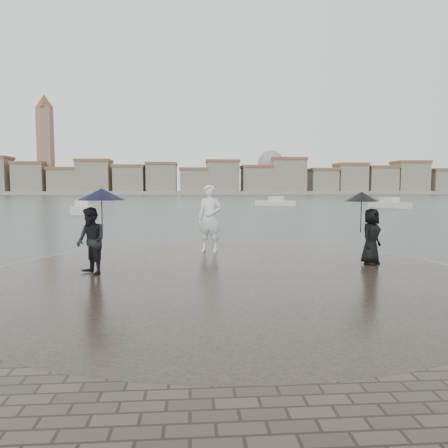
{
  "coord_description": "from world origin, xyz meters",
  "views": [
    {
      "loc": [
        -0.86,
        -6.77,
        2.41
      ],
      "look_at": [
        0.0,
        4.8,
        1.45
      ],
      "focal_mm": 35.0,
      "sensor_mm": 36.0,
      "label": 1
    }
  ],
  "objects": [
    {
      "name": "ground",
      "position": [
        0.0,
        0.0,
        0.0
      ],
      "size": [
        400.0,
        400.0,
        0.0
      ],
      "primitive_type": "plane",
      "color": "#2B3835",
      "rests_on": "ground"
    },
    {
      "name": "kerb_ring",
      "position": [
        0.0,
        3.5,
        0.16
      ],
      "size": [
        12.5,
        12.5,
        0.32
      ],
      "primitive_type": "cylinder",
      "color": "gray",
      "rests_on": "ground"
    },
    {
      "name": "quay_tip",
      "position": [
        0.0,
        3.5,
        0.18
      ],
      "size": [
        11.9,
        11.9,
        0.36
      ],
      "primitive_type": "cylinder",
      "color": "#2D261E",
      "rests_on": "ground"
    },
    {
      "name": "statue",
      "position": [
        -0.28,
        7.14,
        1.44
      ],
      "size": [
        0.91,
        0.75,
        2.16
      ],
      "primitive_type": "imported",
      "rotation": [
        0.0,
        0.0,
        -0.34
      ],
      "color": "white",
      "rests_on": "quay_tip"
    },
    {
      "name": "visitor_left",
      "position": [
        -3.16,
        3.72,
        1.51
      ],
      "size": [
        1.3,
        1.15,
        2.04
      ],
      "color": "black",
      "rests_on": "quay_tip"
    },
    {
      "name": "visitor_right",
      "position": [
        3.86,
        4.55,
        1.43
      ],
      "size": [
        1.15,
        0.99,
        1.95
      ],
      "color": "black",
      "rests_on": "quay_tip"
    },
    {
      "name": "far_skyline",
      "position": [
        -6.29,
        160.71,
        5.61
      ],
      "size": [
        260.0,
        20.0,
        37.0
      ],
      "color": "gray",
      "rests_on": "ground"
    },
    {
      "name": "boats",
      "position": [
        7.52,
        44.13,
        0.38
      ],
      "size": [
        37.34,
        20.8,
        1.5
      ],
      "color": "beige",
      "rests_on": "ground"
    }
  ]
}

